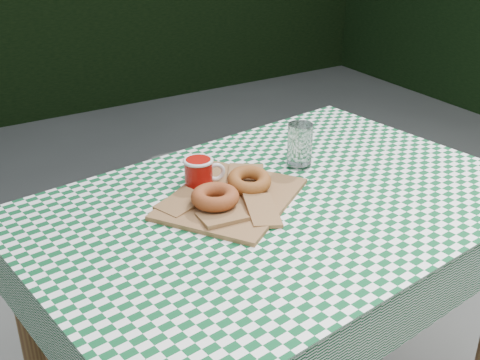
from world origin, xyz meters
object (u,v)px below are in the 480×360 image
table (275,326)px  drinking_glass (300,145)px  paper_bag (231,197)px  coffee_mug (199,174)px

table → drinking_glass: 0.49m
paper_bag → coffee_mug: coffee_mug is taller
table → paper_bag: size_ratio=3.52×
table → paper_bag: (-0.10, 0.06, 0.39)m
paper_bag → drinking_glass: drinking_glass is taller
table → drinking_glass: drinking_glass is taller
table → paper_bag: bearing=139.6°
paper_bag → drinking_glass: size_ratio=2.82×
table → coffee_mug: coffee_mug is taller
drinking_glass → table: bearing=-139.0°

